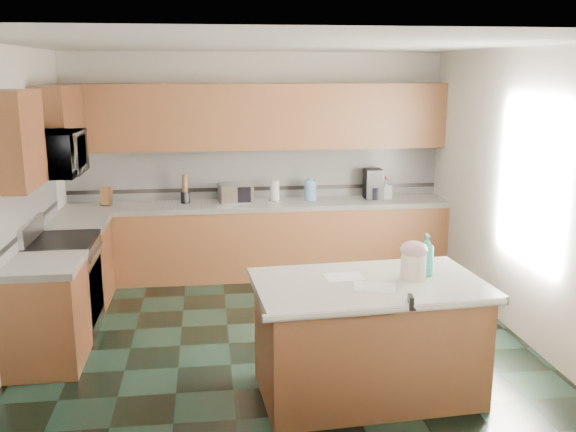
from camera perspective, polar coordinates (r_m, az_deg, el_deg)
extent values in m
plane|color=black|center=(6.14, -0.99, -11.03)|extent=(4.60, 4.60, 0.00)
plane|color=white|center=(5.62, -1.10, 15.06)|extent=(4.60, 4.60, 0.00)
cube|color=white|center=(8.00, -2.86, 4.69)|extent=(4.60, 0.04, 2.70)
cube|color=white|center=(3.50, 3.11, -6.03)|extent=(4.60, 0.04, 2.70)
cube|color=white|center=(5.94, -23.88, 0.75)|extent=(0.04, 4.60, 2.70)
cube|color=white|center=(6.40, 20.09, 1.86)|extent=(0.04, 4.60, 2.70)
cube|color=#3F1E10|center=(7.87, -2.60, -2.28)|extent=(4.60, 0.60, 0.86)
cube|color=white|center=(7.77, -2.64, 1.00)|extent=(4.60, 0.64, 0.06)
cube|color=#3F1E10|center=(7.76, -2.80, 8.81)|extent=(4.60, 0.33, 0.78)
cube|color=silver|center=(7.99, -2.83, 3.84)|extent=(4.60, 0.02, 0.63)
cube|color=black|center=(8.01, -2.81, 2.45)|extent=(4.60, 0.01, 0.05)
cube|color=#3F1E10|center=(7.30, -18.01, -4.13)|extent=(0.60, 0.82, 0.86)
cube|color=white|center=(7.19, -18.26, -0.62)|extent=(0.64, 0.82, 0.06)
cube|color=#3F1E10|center=(5.89, -20.70, -8.43)|extent=(0.60, 0.72, 0.86)
cube|color=white|center=(5.74, -21.06, -4.14)|extent=(0.64, 0.72, 0.06)
cube|color=silver|center=(6.48, -22.17, 0.78)|extent=(0.02, 2.30, 0.63)
cube|color=black|center=(6.52, -21.98, -0.90)|extent=(0.01, 2.30, 0.05)
cube|color=#3F1E10|center=(7.19, -19.71, 7.77)|extent=(0.33, 1.09, 0.78)
cube|color=#3F1E10|center=(5.58, -23.28, 6.23)|extent=(0.33, 0.72, 0.78)
cube|color=#B7B7BC|center=(6.56, -19.25, -6.04)|extent=(0.60, 0.76, 0.88)
cube|color=black|center=(6.52, -16.72, -6.35)|extent=(0.02, 0.68, 0.55)
cube|color=black|center=(6.43, -19.55, -2.15)|extent=(0.62, 0.78, 0.04)
cylinder|color=#B7B7BC|center=(6.40, -16.67, -3.13)|extent=(0.02, 0.66, 0.02)
cube|color=#B7B7BC|center=(6.47, -21.88, -1.17)|extent=(0.06, 0.76, 0.18)
imported|color=#B7B7BC|center=(6.28, -20.12, 5.21)|extent=(0.50, 0.73, 0.41)
cube|color=#3F1E10|center=(5.09, 7.08, -11.02)|extent=(1.69, 1.04, 0.86)
cube|color=white|center=(4.93, 7.22, -6.12)|extent=(1.80, 1.14, 0.06)
cylinder|color=white|center=(4.46, 8.88, -8.24)|extent=(1.73, 0.17, 0.06)
cylinder|color=white|center=(5.00, 11.08, -4.39)|extent=(0.25, 0.25, 0.20)
ellipsoid|color=beige|center=(4.97, 11.14, -2.94)|extent=(0.21, 0.21, 0.13)
cylinder|color=tan|center=(4.95, 11.16, -2.43)|extent=(0.07, 0.02, 0.02)
sphere|color=tan|center=(4.94, 10.78, -2.45)|extent=(0.04, 0.04, 0.04)
sphere|color=tan|center=(4.97, 11.54, -2.42)|extent=(0.04, 0.04, 0.04)
imported|color=#32B199|center=(5.09, 12.21, -3.40)|extent=(0.14, 0.14, 0.33)
cube|color=white|center=(4.79, 7.68, -6.27)|extent=(0.36, 0.31, 0.00)
cube|color=white|center=(5.00, 4.99, -5.40)|extent=(0.32, 0.26, 0.00)
cube|color=black|center=(4.51, 10.85, -7.53)|extent=(0.05, 0.11, 0.09)
cylinder|color=black|center=(4.46, 11.08, -8.04)|extent=(0.02, 0.07, 0.02)
cube|color=#472814|center=(7.86, -15.84, 1.70)|extent=(0.14, 0.18, 0.24)
cylinder|color=black|center=(7.81, -9.11, 1.66)|extent=(0.11, 0.11, 0.14)
cylinder|color=#472814|center=(7.78, -9.16, 2.91)|extent=(0.07, 0.07, 0.21)
cube|color=#B7B7BC|center=(7.77, -4.68, 2.05)|extent=(0.43, 0.32, 0.23)
cube|color=black|center=(7.65, -4.63, 1.87)|extent=(0.35, 0.01, 0.19)
cylinder|color=white|center=(7.85, -1.18, 2.28)|extent=(0.11, 0.11, 0.25)
cylinder|color=#B7B7BC|center=(7.88, -1.18, 1.45)|extent=(0.17, 0.17, 0.01)
cylinder|color=#6491BA|center=(7.87, 2.01, 2.29)|extent=(0.15, 0.15, 0.24)
cylinder|color=#6491BA|center=(7.85, 2.02, 3.29)|extent=(0.07, 0.07, 0.03)
cube|color=black|center=(8.05, 7.58, 2.85)|extent=(0.22, 0.24, 0.37)
cylinder|color=black|center=(8.01, 7.66, 2.03)|extent=(0.15, 0.15, 0.15)
imported|color=white|center=(8.07, 8.66, 2.44)|extent=(0.15, 0.15, 0.25)
cylinder|color=red|center=(8.04, 8.70, 3.43)|extent=(0.02, 0.02, 0.03)
cube|color=white|center=(6.19, 20.78, 2.87)|extent=(0.02, 1.40, 1.10)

